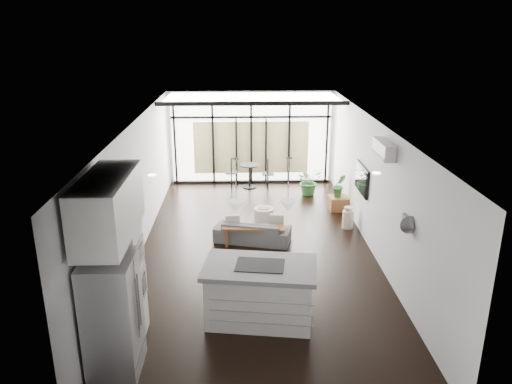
{
  "coord_description": "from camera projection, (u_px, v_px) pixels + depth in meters",
  "views": [
    {
      "loc": [
        -0.32,
        -9.87,
        4.71
      ],
      "look_at": [
        0.0,
        0.3,
        1.25
      ],
      "focal_mm": 35.0,
      "sensor_mm": 36.0,
      "label": 1
    }
  ],
  "objects": [
    {
      "name": "island",
      "position": [
        260.0,
        293.0,
        8.2
      ],
      "size": [
        1.96,
        1.33,
        1.0
      ],
      "primitive_type": "cube",
      "rotation": [
        0.0,
        0.0,
        -0.14
      ],
      "color": "silver",
      "rests_on": "floor"
    },
    {
      "name": "pendant_left",
      "position": [
        236.0,
        206.0,
        7.69
      ],
      "size": [
        0.26,
        0.26,
        0.18
      ],
      "primitive_type": "cone",
      "color": "white",
      "rests_on": "ceiling"
    },
    {
      "name": "ac_unit",
      "position": [
        384.0,
        149.0,
        9.39
      ],
      "size": [
        0.22,
        0.9,
        0.3
      ],
      "primitive_type": "cube",
      "color": "silver",
      "rests_on": "wall_right"
    },
    {
      "name": "fridge",
      "position": [
        113.0,
        316.0,
        6.87
      ],
      "size": [
        0.67,
        0.84,
        1.74
      ],
      "primitive_type": "cube",
      "color": "gray",
      "rests_on": "floor"
    },
    {
      "name": "ceiling",
      "position": [
        256.0,
        123.0,
        9.96
      ],
      "size": [
        5.0,
        10.0,
        0.0
      ],
      "primitive_type": "cube",
      "color": "white",
      "rests_on": "ground"
    },
    {
      "name": "pendant_right",
      "position": [
        288.0,
        206.0,
        7.72
      ],
      "size": [
        0.26,
        0.26,
        0.18
      ],
      "primitive_type": "cone",
      "color": "white",
      "rests_on": "ceiling"
    },
    {
      "name": "wall_left",
      "position": [
        136.0,
        191.0,
        10.34
      ],
      "size": [
        0.02,
        10.0,
        2.8
      ],
      "primitive_type": "cube",
      "color": "silver",
      "rests_on": "ground"
    },
    {
      "name": "glazing",
      "position": [
        251.0,
        139.0,
        15.03
      ],
      "size": [
        5.0,
        0.2,
        2.8
      ],
      "primitive_type": "cube",
      "color": "black",
      "rests_on": "ground"
    },
    {
      "name": "pouf",
      "position": [
        264.0,
        216.0,
        12.3
      ],
      "size": [
        0.57,
        0.57,
        0.39
      ],
      "primitive_type": "cylinder",
      "rotation": [
        0.0,
        0.0,
        -0.18
      ],
      "color": "beige",
      "rests_on": "floor"
    },
    {
      "name": "framed_art",
      "position": [
        132.0,
        192.0,
        9.82
      ],
      "size": [
        0.04,
        0.7,
        0.9
      ],
      "primitive_type": "cube",
      "color": "black",
      "rests_on": "wall_left"
    },
    {
      "name": "neighbour_building",
      "position": [
        251.0,
        148.0,
        15.19
      ],
      "size": [
        3.5,
        0.02,
        1.6
      ],
      "primitive_type": "cube",
      "color": "beige",
      "rests_on": "ground"
    },
    {
      "name": "wall_right",
      "position": [
        375.0,
        189.0,
        10.49
      ],
      "size": [
        0.02,
        10.0,
        2.8
      ],
      "primitive_type": "cube",
      "color": "silver",
      "rests_on": "ground"
    },
    {
      "name": "crate",
      "position": [
        338.0,
        203.0,
        13.19
      ],
      "size": [
        0.5,
        0.5,
        0.36
      ],
      "primitive_type": "cube",
      "rotation": [
        0.0,
        0.0,
        0.04
      ],
      "color": "brown",
      "rests_on": "floor"
    },
    {
      "name": "milk_can",
      "position": [
        348.0,
        217.0,
        12.0
      ],
      "size": [
        0.3,
        0.3,
        0.53
      ],
      "primitive_type": "cylinder",
      "rotation": [
        0.0,
        0.0,
        -0.11
      ],
      "color": "beige",
      "rests_on": "floor"
    },
    {
      "name": "wall_front",
      "position": [
        271.0,
        329.0,
        5.68
      ],
      "size": [
        5.0,
        0.02,
        2.8
      ],
      "primitive_type": "cube",
      "color": "silver",
      "rests_on": "ground"
    },
    {
      "name": "bistro_set",
      "position": [
        250.0,
        177.0,
        14.94
      ],
      "size": [
        1.41,
        0.72,
        0.65
      ],
      "primitive_type": "cube",
      "rotation": [
        0.0,
        0.0,
        -0.14
      ],
      "color": "black",
      "rests_on": "floor"
    },
    {
      "name": "wall_back",
      "position": [
        251.0,
        138.0,
        15.14
      ],
      "size": [
        5.0,
        0.02,
        2.8
      ],
      "primitive_type": "cube",
      "color": "silver",
      "rests_on": "ground"
    },
    {
      "name": "floor",
      "position": [
        256.0,
        251.0,
        10.86
      ],
      "size": [
        5.0,
        10.0,
        0.0
      ],
      "primitive_type": "cube",
      "color": "black",
      "rests_on": "ground"
    },
    {
      "name": "appliance_column",
      "position": [
        119.0,
        265.0,
        7.51
      ],
      "size": [
        0.64,
        0.67,
        2.49
      ],
      "primitive_type": "cube",
      "color": "silver",
      "rests_on": "floor"
    },
    {
      "name": "upper_cabinets",
      "position": [
        108.0,
        207.0,
        6.73
      ],
      "size": [
        0.62,
        1.75,
        0.86
      ],
      "primitive_type": "cube",
      "color": "silver",
      "rests_on": "wall_left"
    },
    {
      "name": "cooktop",
      "position": [
        260.0,
        265.0,
        8.04
      ],
      "size": [
        0.85,
        0.62,
        0.01
      ],
      "primitive_type": "cube",
      "rotation": [
        0.0,
        0.0,
        -0.14
      ],
      "color": "black",
      "rests_on": "island"
    },
    {
      "name": "plant_tall",
      "position": [
        309.0,
        184.0,
        14.33
      ],
      "size": [
        1.01,
        1.05,
        0.63
      ],
      "primitive_type": "imported",
      "rotation": [
        0.0,
        0.0,
        0.46
      ],
      "color": "#306C32",
      "rests_on": "floor"
    },
    {
      "name": "sofa",
      "position": [
        253.0,
        228.0,
        11.24
      ],
      "size": [
        1.76,
        0.89,
        0.66
      ],
      "primitive_type": "imported",
      "rotation": [
        0.0,
        0.0,
        2.9
      ],
      "color": "#49494B",
      "rests_on": "floor"
    },
    {
      "name": "tv",
      "position": [
        362.0,
        179.0,
        11.46
      ],
      "size": [
        0.05,
        1.1,
        0.65
      ],
      "primitive_type": "cube",
      "color": "black",
      "rests_on": "wall_right"
    },
    {
      "name": "skylight",
      "position": [
        252.0,
        97.0,
        13.76
      ],
      "size": [
        4.7,
        1.9,
        0.06
      ],
      "primitive_type": "cube",
      "color": "white",
      "rests_on": "ceiling"
    },
    {
      "name": "console_bench",
      "position": [
        253.0,
        236.0,
        11.07
      ],
      "size": [
        1.4,
        0.46,
        0.44
      ],
      "primitive_type": "cube",
      "rotation": [
        0.0,
        0.0,
        -0.08
      ],
      "color": "brown",
      "rests_on": "floor"
    },
    {
      "name": "plant_crate",
      "position": [
        339.0,
        192.0,
        13.09
      ],
      "size": [
        0.46,
        0.69,
        0.28
      ],
      "primitive_type": "imported",
      "rotation": [
        0.0,
        0.0,
        0.18
      ],
      "color": "#306C32",
      "rests_on": "crate"
    }
  ]
}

